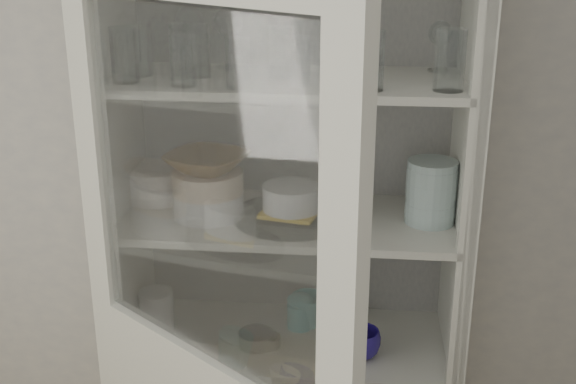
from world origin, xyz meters
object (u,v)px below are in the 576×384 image
Objects in this scene: goblet_3 at (440,44)px; grey_bowl_stack at (431,192)px; goblet_2 at (338,40)px; plate_stack_back at (158,182)px; yellow_trivet at (291,211)px; white_canister at (157,310)px; pantry_cabinet at (290,303)px; teal_jar at (300,313)px; goblet_0 at (190,35)px; white_ramekin at (291,197)px; mug_white at (346,347)px; glass_platter at (291,216)px; measuring_cups at (256,339)px; goblet_1 at (229,35)px; terracotta_bowl at (207,162)px; mug_teal at (309,310)px; plate_stack_front at (209,204)px; cream_bowl at (208,182)px; mug_blue at (362,343)px.

goblet_3 is 0.84× the size of grey_bowl_stack.
goblet_2 is 0.49m from grey_bowl_stack.
yellow_trivet is (0.42, -0.14, -0.02)m from plate_stack_back.
pantry_cabinet is at bearing 8.38° from white_canister.
teal_jar is 0.76× the size of white_canister.
goblet_0 is at bearing 171.15° from pantry_cabinet.
white_ramekin is 0.46m from mug_white.
yellow_trivet is at bearing -82.00° from pantry_cabinet.
grey_bowl_stack is at bearing -93.89° from goblet_3.
goblet_0 reaches higher than glass_platter.
white_canister reaches higher than measuring_cups.
goblet_1 is 1.07× the size of goblet_2.
goblet_1 is 0.59m from goblet_3.
goblet_0 reaches higher than white_canister.
white_ramekin is at bearing -158.74° from goblet_3.
terracotta_bowl is 0.66m from mug_white.
mug_teal is 1.16× the size of mug_white.
plate_stack_front is at bearing -158.36° from pantry_cabinet.
goblet_0 is 0.86× the size of terracotta_bowl.
goblet_2 is 0.54m from cream_bowl.
white_ramekin is at bearing -4.49° from white_canister.
goblet_2 is (0.31, -0.02, -0.01)m from goblet_1.
teal_jar is (-0.03, -0.01, -0.00)m from mug_teal.
measuring_cups is (-0.31, 0.03, -0.02)m from mug_blue.
mug_teal is at bearing -8.82° from goblet_1.
mug_white is 0.91× the size of measuring_cups.
plate_stack_back is 0.64× the size of glass_platter.
terracotta_bowl reaches higher than mug_blue.
goblet_0 is 1.00× the size of goblet_1.
goblet_2 reaches higher than teal_jar.
goblet_1 reaches higher than teal_jar.
plate_stack_front is 1.81× the size of mug_teal.
white_canister is (-0.47, -0.07, 0.01)m from mug_teal.
plate_stack_front is 0.24m from white_ramekin.
mug_blue is at bearing -16.53° from glass_platter.
goblet_2 is 0.97× the size of grey_bowl_stack.
teal_jar is (0.32, -0.05, -0.85)m from goblet_0.
goblet_3 is 1.37× the size of mug_blue.
white_ramekin is 0.46m from measuring_cups.
goblet_2 is 0.70m from plate_stack_back.
goblet_1 is 1.94× the size of mug_white.
white_ramekin reaches higher than teal_jar.
glass_platter is at bearing -172.93° from mug_blue.
glass_platter is 2.63× the size of white_canister.
teal_jar reaches higher than mug_blue.
terracotta_bowl is at bearing -161.77° from goblet_2.
glass_platter is at bearing 166.31° from mug_white.
cream_bowl reaches higher than white_ramekin.
terracotta_bowl reaches higher than glass_platter.
grey_bowl_stack is at bearing -10.17° from goblet_0.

